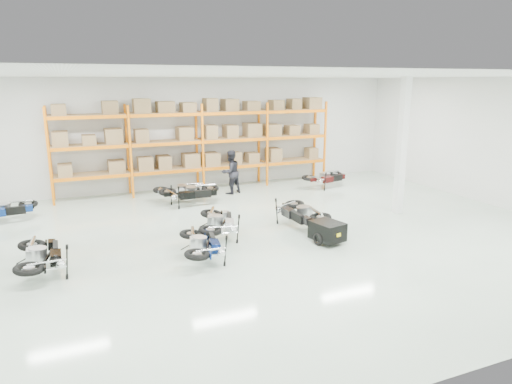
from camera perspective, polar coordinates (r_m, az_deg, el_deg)
name	(u,v)px	position (r m, az deg, el deg)	size (l,w,h in m)	color
room	(263,159)	(12.63, 0.89, 4.11)	(18.00, 18.00, 18.00)	silver
pallet_rack	(199,135)	(18.67, -7.09, 7.14)	(11.28, 0.98, 3.62)	orange
structural_column	(402,147)	(15.81, 17.77, 5.40)	(0.25, 0.25, 4.50)	white
moto_blue_centre	(202,239)	(11.41, -6.71, -5.91)	(0.79, 1.78, 1.09)	#061644
moto_silver_left	(219,218)	(12.98, -4.67, -3.26)	(0.84, 1.90, 1.16)	#AEB0B5
moto_black_far_left	(41,251)	(11.62, -25.27, -6.64)	(0.84, 1.89, 1.15)	black
moto_touring_right	(300,208)	(13.95, 5.52, -2.04)	(0.85, 1.92, 1.17)	black
trailer	(327,231)	(12.70, 8.90, -4.85)	(0.85, 1.48, 0.60)	black
moto_back_a	(3,206)	(16.43, -29.11, -1.51)	(0.78, 1.75, 1.07)	navy
moto_back_b	(181,187)	(17.14, -9.33, 0.61)	(0.77, 1.72, 1.05)	#ACB2B6
moto_back_c	(190,189)	(16.58, -8.20, 0.39)	(0.84, 1.90, 1.16)	black
moto_back_d	(326,175)	(19.32, 8.75, 2.17)	(0.80, 1.79, 1.09)	#3C0C0C
person_back	(231,172)	(18.01, -3.19, 2.51)	(0.84, 0.66, 1.73)	black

